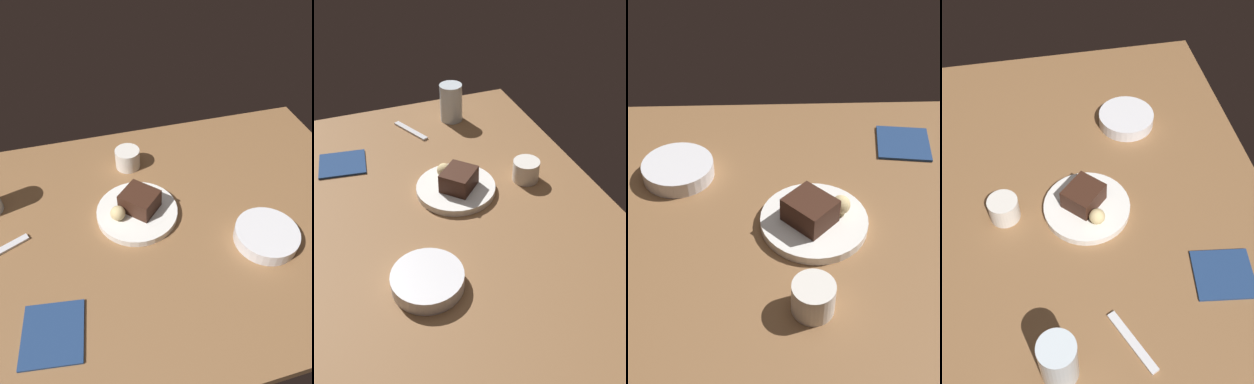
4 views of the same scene
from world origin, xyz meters
TOP-DOWN VIEW (x-y plane):
  - dining_table at (0.00, 0.00)cm, footprint 120.00×84.00cm
  - dessert_plate at (5.99, -4.50)cm, footprint 21.36×21.36cm
  - chocolate_cake_slice at (5.04, -5.08)cm, footprint 11.67×11.69cm
  - bread_roll at (11.31, -2.94)cm, footprint 3.87×3.87cm
  - side_bowl at (-22.85, 12.12)cm, footprint 15.69×15.69cm
  - coffee_cup at (4.19, -24.53)cm, footprint 7.38×7.38cm
  - folded_napkin at (29.83, 22.39)cm, footprint 14.13×14.86cm

SIDE VIEW (x-z plane):
  - dining_table at x=0.00cm, z-range 0.00..3.00cm
  - folded_napkin at x=29.83cm, z-range 3.00..3.60cm
  - dessert_plate at x=5.99cm, z-range 3.00..4.90cm
  - side_bowl at x=-22.85cm, z-range 3.00..6.52cm
  - coffee_cup at x=4.19cm, z-range 3.00..8.99cm
  - bread_roll at x=11.31cm, z-range 4.90..8.77cm
  - chocolate_cake_slice at x=5.04cm, z-range 4.90..10.17cm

